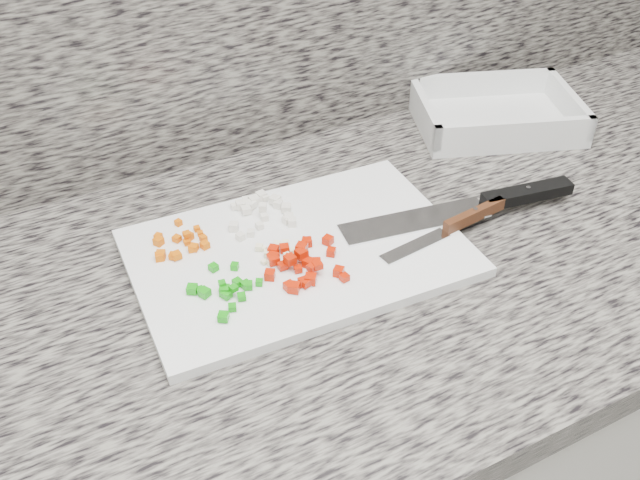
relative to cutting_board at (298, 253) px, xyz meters
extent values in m
cube|color=slate|center=(-0.04, -0.03, -0.03)|extent=(3.96, 0.64, 0.04)
cube|color=white|center=(0.00, 0.00, 0.00)|extent=(0.41, 0.29, 0.01)
cube|color=#D75B04|center=(-0.10, 0.09, 0.01)|extent=(0.01, 0.01, 0.01)
cube|color=#D75B04|center=(-0.15, 0.10, 0.01)|extent=(0.01, 0.01, 0.01)
cube|color=#D75B04|center=(-0.16, 0.06, 0.01)|extent=(0.01, 0.01, 0.01)
cube|color=#D75B04|center=(-0.10, 0.08, 0.01)|extent=(0.01, 0.01, 0.01)
cube|color=#D75B04|center=(-0.12, 0.06, 0.01)|extent=(0.01, 0.01, 0.01)
cube|color=#D75B04|center=(-0.12, 0.08, 0.02)|extent=(0.01, 0.01, 0.01)
cube|color=#D75B04|center=(-0.12, 0.07, 0.01)|extent=(0.01, 0.01, 0.01)
cube|color=#D75B04|center=(-0.15, 0.06, 0.01)|extent=(0.01, 0.01, 0.01)
cube|color=#D75B04|center=(-0.11, 0.08, 0.01)|extent=(0.01, 0.01, 0.01)
cube|color=#D75B04|center=(-0.13, 0.08, 0.01)|extent=(0.01, 0.01, 0.01)
cube|color=#D75B04|center=(-0.14, 0.05, 0.01)|extent=(0.01, 0.01, 0.01)
cube|color=#D75B04|center=(-0.15, 0.09, 0.01)|extent=(0.01, 0.01, 0.01)
cube|color=#D75B04|center=(-0.11, 0.11, 0.01)|extent=(0.01, 0.01, 0.01)
cube|color=#D75B04|center=(-0.10, 0.07, 0.01)|extent=(0.01, 0.01, 0.01)
cube|color=#D75B04|center=(-0.10, 0.05, 0.01)|extent=(0.01, 0.01, 0.01)
cube|color=#D75B04|center=(-0.14, 0.05, 0.01)|extent=(0.01, 0.01, 0.01)
cube|color=#D75B04|center=(-0.11, 0.06, 0.01)|extent=(0.01, 0.01, 0.01)
cube|color=silver|center=(-0.06, 0.07, 0.01)|extent=(0.02, 0.02, 0.01)
cube|color=silver|center=(-0.02, 0.11, 0.01)|extent=(0.02, 0.02, 0.01)
cube|color=silver|center=(0.02, 0.06, 0.01)|extent=(0.01, 0.01, 0.01)
cube|color=silver|center=(0.02, 0.09, 0.01)|extent=(0.01, 0.01, 0.01)
cube|color=silver|center=(-0.01, 0.11, 0.01)|extent=(0.01, 0.01, 0.01)
cube|color=silver|center=(-0.06, 0.05, 0.01)|extent=(0.01, 0.01, 0.01)
cube|color=silver|center=(0.02, 0.10, 0.01)|extent=(0.01, 0.01, 0.01)
cube|color=silver|center=(-0.04, 0.11, 0.01)|extent=(0.01, 0.01, 0.01)
cube|color=silver|center=(-0.02, 0.06, 0.01)|extent=(0.01, 0.01, 0.01)
cube|color=silver|center=(-0.03, 0.11, 0.01)|extent=(0.01, 0.01, 0.01)
cube|color=silver|center=(-0.01, 0.08, 0.02)|extent=(0.01, 0.01, 0.01)
cube|color=silver|center=(-0.01, 0.07, 0.01)|extent=(0.01, 0.01, 0.01)
cube|color=silver|center=(-0.03, 0.10, 0.01)|extent=(0.01, 0.01, 0.01)
cube|color=silver|center=(0.00, 0.12, 0.01)|extent=(0.01, 0.01, 0.01)
cube|color=silver|center=(0.01, 0.05, 0.01)|extent=(0.01, 0.01, 0.01)
cube|color=silver|center=(0.02, 0.08, 0.01)|extent=(0.02, 0.02, 0.01)
cube|color=silver|center=(-0.04, 0.05, 0.01)|extent=(0.01, 0.01, 0.01)
cube|color=silver|center=(0.01, 0.05, 0.01)|extent=(0.01, 0.01, 0.01)
cube|color=silver|center=(-0.02, 0.12, 0.01)|extent=(0.01, 0.01, 0.01)
cube|color=silver|center=(0.01, 0.11, 0.01)|extent=(0.01, 0.01, 0.01)
cube|color=silver|center=(0.02, 0.10, 0.01)|extent=(0.02, 0.02, 0.01)
cube|color=silver|center=(-0.02, 0.10, 0.01)|extent=(0.02, 0.02, 0.01)
cube|color=silver|center=(-0.03, 0.10, 0.01)|extent=(0.01, 0.01, 0.01)
cube|color=silver|center=(0.01, 0.05, 0.01)|extent=(0.01, 0.01, 0.01)
cube|color=#12960D|center=(-0.11, -0.03, 0.02)|extent=(0.01, 0.01, 0.01)
cube|color=#12960D|center=(-0.11, -0.04, 0.01)|extent=(0.01, 0.01, 0.01)
cube|color=#12960D|center=(-0.13, -0.02, 0.01)|extent=(0.01, 0.01, 0.01)
cube|color=#12960D|center=(-0.14, -0.02, 0.01)|extent=(0.02, 0.02, 0.01)
cube|color=#12960D|center=(-0.11, -0.06, 0.01)|extent=(0.01, 0.01, 0.01)
cube|color=#12960D|center=(-0.10, -0.04, 0.02)|extent=(0.01, 0.01, 0.01)
cube|color=#12960D|center=(-0.07, -0.04, 0.01)|extent=(0.01, 0.01, 0.01)
cube|color=#12960D|center=(-0.09, -0.03, 0.01)|extent=(0.01, 0.01, 0.01)
cube|color=#12960D|center=(-0.11, -0.03, 0.01)|extent=(0.02, 0.02, 0.01)
cube|color=#12960D|center=(-0.10, -0.05, 0.01)|extent=(0.01, 0.01, 0.01)
cube|color=#12960D|center=(-0.08, -0.04, 0.01)|extent=(0.01, 0.01, 0.01)
cube|color=#12960D|center=(-0.08, -0.04, 0.01)|extent=(0.01, 0.01, 0.01)
cube|color=#12960D|center=(-0.13, -0.03, 0.01)|extent=(0.02, 0.02, 0.01)
cube|color=#12960D|center=(-0.13, -0.07, 0.01)|extent=(0.02, 0.02, 0.01)
cube|color=#12960D|center=(-0.08, 0.00, 0.01)|extent=(0.01, 0.01, 0.01)
cube|color=#12960D|center=(-0.11, 0.01, 0.01)|extent=(0.01, 0.01, 0.01)
cube|color=#B81902|center=(0.00, -0.02, 0.01)|extent=(0.01, 0.01, 0.01)
cube|color=#B81902|center=(-0.02, 0.00, 0.01)|extent=(0.01, 0.01, 0.01)
cube|color=#B81902|center=(-0.03, -0.03, 0.02)|extent=(0.01, 0.01, 0.01)
cube|color=#B81902|center=(-0.01, -0.05, 0.02)|extent=(0.01, 0.01, 0.01)
cube|color=#B81902|center=(0.01, 0.00, 0.01)|extent=(0.02, 0.02, 0.01)
cube|color=#B81902|center=(0.00, -0.04, 0.01)|extent=(0.01, 0.01, 0.01)
cube|color=#B81902|center=(0.00, -0.02, 0.02)|extent=(0.02, 0.02, 0.01)
cube|color=#B81902|center=(-0.02, -0.07, 0.01)|extent=(0.01, 0.01, 0.01)
cube|color=#B81902|center=(-0.03, -0.03, 0.01)|extent=(0.01, 0.01, 0.01)
cube|color=#B81902|center=(0.00, -0.05, 0.02)|extent=(0.01, 0.01, 0.01)
cube|color=#B81902|center=(0.04, -0.01, 0.01)|extent=(0.01, 0.01, 0.01)
cube|color=#B81902|center=(0.00, -0.04, 0.01)|extent=(0.02, 0.02, 0.01)
cube|color=#B81902|center=(-0.02, -0.02, 0.01)|extent=(0.01, 0.01, 0.01)
cube|color=#B81902|center=(-0.04, -0.01, 0.01)|extent=(0.01, 0.01, 0.01)
cube|color=#B81902|center=(-0.04, -0.07, 0.01)|extent=(0.02, 0.02, 0.01)
cube|color=#B81902|center=(-0.01, -0.03, 0.02)|extent=(0.01, 0.01, 0.01)
cube|color=#B81902|center=(0.02, -0.07, 0.01)|extent=(0.02, 0.02, 0.01)
cube|color=#B81902|center=(0.03, -0.03, 0.01)|extent=(0.01, 0.01, 0.01)
cube|color=#B81902|center=(-0.03, 0.00, 0.01)|extent=(0.02, 0.02, 0.01)
cube|color=#B81902|center=(-0.02, -0.06, 0.01)|extent=(0.02, 0.02, 0.01)
cube|color=#B81902|center=(-0.02, -0.06, 0.01)|extent=(0.01, 0.01, 0.01)
cube|color=#B81902|center=(0.02, -0.08, 0.01)|extent=(0.01, 0.01, 0.01)
cube|color=#B81902|center=(0.01, -0.04, 0.01)|extent=(0.01, 0.01, 0.01)
cube|color=#B81902|center=(-0.02, -0.06, 0.01)|extent=(0.01, 0.01, 0.01)
cube|color=#B81902|center=(-0.02, -0.04, 0.01)|extent=(0.01, 0.01, 0.01)
cube|color=#B81902|center=(-0.05, -0.03, 0.01)|extent=(0.02, 0.02, 0.01)
cube|color=#B81902|center=(-0.04, -0.01, 0.01)|extent=(0.01, 0.01, 0.01)
cube|color=#B81902|center=(0.01, 0.00, 0.01)|extent=(0.01, 0.01, 0.01)
cube|color=#B81902|center=(-0.04, -0.06, 0.01)|extent=(0.01, 0.01, 0.01)
cube|color=#F8F2BF|center=(-0.01, 0.01, 0.01)|extent=(0.01, 0.01, 0.01)
cube|color=#F8F2BF|center=(-0.02, 0.01, 0.01)|extent=(0.01, 0.01, 0.01)
cube|color=#F8F2BF|center=(-0.02, -0.01, 0.01)|extent=(0.01, 0.01, 0.01)
cube|color=#F8F2BF|center=(-0.02, -0.01, 0.01)|extent=(0.01, 0.01, 0.01)
cube|color=#F8F2BF|center=(-0.05, -0.01, 0.01)|extent=(0.01, 0.01, 0.00)
cube|color=#F8F2BF|center=(-0.04, -0.01, 0.01)|extent=(0.01, 0.01, 0.01)
cube|color=#F8F2BF|center=(-0.04, 0.02, 0.01)|extent=(0.01, 0.01, 0.01)
cube|color=#F8F2BF|center=(-0.04, 0.00, 0.01)|extent=(0.01, 0.01, 0.01)
cube|color=#F8F2BF|center=(-0.01, -0.01, 0.01)|extent=(0.01, 0.01, 0.01)
cube|color=#F8F2BF|center=(-0.03, -0.02, 0.01)|extent=(0.01, 0.01, 0.01)
cube|color=#F8F2BF|center=(-0.02, 0.01, 0.01)|extent=(0.01, 0.01, 0.01)
cube|color=#F8F2BF|center=(-0.01, -0.01, 0.01)|extent=(0.01, 0.01, 0.01)
cube|color=#F8F2BF|center=(-0.04, 0.02, 0.01)|extent=(0.01, 0.01, 0.00)
cube|color=#F8F2BF|center=(-0.02, 0.01, 0.01)|extent=(0.01, 0.01, 0.01)
cube|color=#F8F2BF|center=(-0.04, 0.00, 0.01)|extent=(0.01, 0.01, 0.01)
cube|color=#F8F2BF|center=(-0.03, 0.00, 0.01)|extent=(0.01, 0.01, 0.01)
cube|color=silver|center=(0.16, -0.02, 0.01)|extent=(0.20, 0.08, 0.00)
cube|color=black|center=(0.32, -0.05, 0.01)|extent=(0.13, 0.04, 0.02)
cylinder|color=silver|center=(0.32, -0.05, 0.02)|extent=(0.01, 0.01, 0.00)
cube|color=silver|center=(0.13, -0.07, 0.01)|extent=(0.10, 0.03, 0.00)
cube|color=#4C2613|center=(0.23, -0.05, 0.01)|extent=(0.10, 0.02, 0.02)
cylinder|color=silver|center=(0.23, -0.05, 0.02)|extent=(0.01, 0.01, 0.00)
cube|color=silver|center=(0.43, 0.15, 0.00)|extent=(0.29, 0.25, 0.01)
cube|color=silver|center=(0.46, 0.23, 0.02)|extent=(0.24, 0.10, 0.04)
cube|color=silver|center=(0.40, 0.07, 0.02)|extent=(0.24, 0.10, 0.04)
cube|color=silver|center=(0.54, 0.11, 0.02)|extent=(0.07, 0.17, 0.04)
cube|color=silver|center=(0.32, 0.19, 0.02)|extent=(0.07, 0.17, 0.04)
camera|label=1|loc=(-0.29, -0.61, 0.56)|focal=40.00mm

